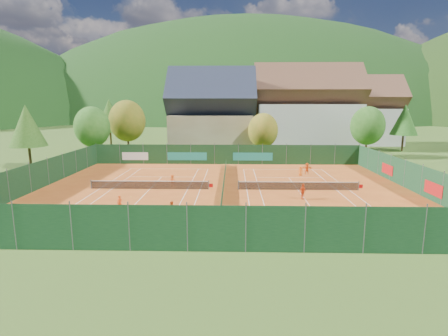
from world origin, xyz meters
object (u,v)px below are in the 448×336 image
player_left_near (120,203)px  player_left_mid (172,209)px  chalet (212,117)px  player_right_near (303,191)px  hotel_block_a (307,112)px  player_right_far_a (300,171)px  player_right_far_b (307,169)px  hotel_block_b (361,115)px  player_left_far (172,180)px  ball_hopper (390,216)px

player_left_near → player_left_mid: player_left_mid is taller
chalet → player_right_near: 35.82m
hotel_block_a → player_left_near: hotel_block_a is taller
player_right_far_a → player_right_far_b: player_right_far_b is taller
hotel_block_b → player_right_far_b: 40.70m
hotel_block_b → player_left_near: (-38.88, -51.37, -6.00)m
chalet → player_left_far: bearing=-95.6°
ball_hopper → chalet: bearing=111.9°
ball_hopper → player_left_mid: size_ratio=0.60×
player_left_near → chalet: bearing=83.3°
hotel_block_b → player_left_near: hotel_block_b is taller
ball_hopper → player_right_near: (-5.44, 6.70, 0.22)m
chalet → player_left_mid: 39.80m
chalet → player_right_far_a: (12.68, -22.33, -6.01)m
player_right_far_a → player_right_far_b: 1.42m
ball_hopper → player_right_far_a: size_ratio=0.65×
hotel_block_a → player_left_far: 41.40m
chalet → player_right_far_b: chalet is taller
player_right_far_b → chalet: bearing=-60.0°
hotel_block_b → player_left_mid: 63.49m
player_left_mid → player_left_far: player_left_mid is taller
hotel_block_b → player_right_near: size_ratio=11.12×
player_right_far_b → hotel_block_a: bearing=-103.6°
ball_hopper → player_left_near: 22.27m
chalet → player_left_mid: chalet is taller
hotel_block_b → ball_hopper: size_ratio=21.60×
player_left_near → hotel_block_b: bearing=55.1°
hotel_block_b → player_right_far_b: (-19.30, -35.35, -5.87)m
player_left_far → player_right_far_a: 16.67m
hotel_block_b → player_right_far_a: (-20.32, -36.33, -6.01)m
player_right_near → chalet: bearing=66.9°
player_right_near → player_right_far_b: 12.67m
player_left_far → chalet: bearing=-103.9°
ball_hopper → player_left_near: bearing=172.3°
hotel_block_b → ball_hopper: bearing=-107.2°
player_left_near → player_right_near: player_right_near is taller
player_left_far → player_right_far_a: player_left_far is taller
player_left_mid → hotel_block_b: bearing=49.7°
player_right_near → player_right_far_a: player_right_near is taller
player_left_near → player_left_far: bearing=72.9°
player_right_near → player_right_far_a: size_ratio=1.27×
player_left_near → player_right_near: (16.63, 3.70, 0.16)m
hotel_block_a → hotel_block_b: bearing=29.7°
hotel_block_a → player_right_far_a: (-6.32, -28.33, -6.77)m
hotel_block_a → player_left_mid: 49.98m
hotel_block_a → player_right_far_b: bearing=-101.0°
player_right_near → player_left_mid: bearing=165.1°
hotel_block_b → player_left_near: 64.70m
hotel_block_a → player_right_near: bearing=-101.7°
hotel_block_b → ball_hopper: hotel_block_b is taller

